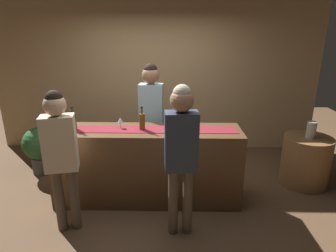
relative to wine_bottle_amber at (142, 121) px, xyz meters
name	(u,v)px	position (x,y,z in m)	size (l,w,h in m)	color
ground_plane	(148,198)	(0.05, 0.01, -1.12)	(10.00, 10.00, 0.00)	brown
back_wall	(155,73)	(0.05, 1.91, 0.33)	(6.00, 0.12, 2.90)	tan
bar_counter	(147,165)	(0.05, 0.01, -0.62)	(2.42, 0.60, 1.00)	#543821
counter_runner_cloth	(147,129)	(0.05, 0.01, -0.11)	(2.30, 0.28, 0.01)	maroon
wine_bottle_amber	(142,121)	(0.00, 0.00, 0.00)	(0.07, 0.07, 0.30)	brown
wine_bottle_green	(73,121)	(-0.87, -0.01, 0.00)	(0.07, 0.07, 0.30)	#194723
wine_glass_near_customer	(120,120)	(-0.29, 0.06, -0.01)	(0.07, 0.07, 0.14)	silver
wine_glass_mid_counter	(191,121)	(0.62, 0.05, -0.01)	(0.07, 0.07, 0.14)	silver
wine_glass_far_end	(176,124)	(0.43, -0.08, -0.01)	(0.07, 0.07, 0.14)	silver
bartender	(151,110)	(0.07, 0.59, -0.01)	(0.36, 0.25, 1.77)	#26262B
customer_sipping	(181,147)	(0.48, -0.67, -0.06)	(0.35, 0.24, 1.71)	brown
customer_browsing	(60,149)	(-0.81, -0.63, -0.11)	(0.38, 0.27, 1.64)	brown
round_side_table	(305,161)	(2.36, 0.47, -0.75)	(0.68, 0.68, 0.74)	olive
vase_on_side_table	(311,130)	(2.36, 0.45, -0.26)	(0.13, 0.13, 0.24)	#B7B2A8
potted_plant_tall	(40,147)	(-1.72, 0.74, -0.68)	(0.52, 0.52, 0.76)	#4C4C51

